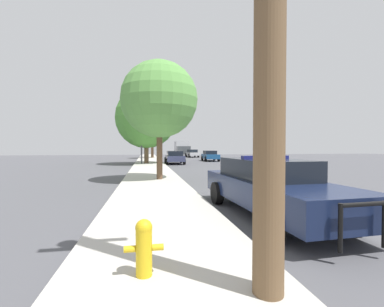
# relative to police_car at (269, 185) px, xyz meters

# --- Properties ---
(ground_plane) EXTENTS (110.00, 110.00, 0.00)m
(ground_plane) POSITION_rel_police_car_xyz_m (2.28, 0.02, -0.78)
(ground_plane) COLOR #4F4F54
(sidewalk_left) EXTENTS (3.00, 110.00, 0.13)m
(sidewalk_left) POSITION_rel_police_car_xyz_m (-2.82, 0.02, -0.71)
(sidewalk_left) COLOR #BCB7AD
(sidewalk_left) RESTS_ON ground_plane
(police_car) EXTENTS (2.20, 5.48, 1.55)m
(police_car) POSITION_rel_police_car_xyz_m (0.00, 0.00, 0.00)
(police_car) COLOR #141E3D
(police_car) RESTS_ON ground_plane
(fire_hydrant) EXTENTS (0.50, 0.22, 0.72)m
(fire_hydrant) POSITION_rel_police_car_xyz_m (-3.17, -2.90, -0.26)
(fire_hydrant) COLOR gold
(fire_hydrant) RESTS_ON sidewalk_left
(traffic_light) EXTENTS (3.72, 0.35, 5.22)m
(traffic_light) POSITION_rel_police_car_xyz_m (-2.14, 19.58, 3.04)
(traffic_light) COLOR #424247
(traffic_light) RESTS_ON sidewalk_left
(car_background_midblock) EXTENTS (2.06, 4.68, 1.38)m
(car_background_midblock) POSITION_rel_police_car_xyz_m (-0.18, 20.98, -0.05)
(car_background_midblock) COLOR #333856
(car_background_midblock) RESTS_ON ground_plane
(car_background_oncoming) EXTENTS (2.11, 4.71, 1.34)m
(car_background_oncoming) POSITION_rel_police_car_xyz_m (4.98, 25.96, -0.06)
(car_background_oncoming) COLOR navy
(car_background_oncoming) RESTS_ON ground_plane
(car_background_distant) EXTENTS (1.98, 4.61, 1.37)m
(car_background_distant) POSITION_rel_police_car_xyz_m (4.88, 38.49, -0.05)
(car_background_distant) COLOR #B7B7BC
(car_background_distant) RESTS_ON ground_plane
(box_truck) EXTENTS (2.81, 7.71, 2.95)m
(box_truck) POSITION_rel_police_car_xyz_m (3.80, 44.27, 0.80)
(box_truck) COLOR #474C51
(box_truck) RESTS_ON ground_plane
(tree_sidewalk_mid) EXTENTS (6.25, 6.25, 7.80)m
(tree_sidewalk_mid) POSITION_rel_police_car_xyz_m (-3.12, 20.60, 4.02)
(tree_sidewalk_mid) COLOR brown
(tree_sidewalk_mid) RESTS_ON sidewalk_left
(tree_sidewalk_far) EXTENTS (4.20, 4.20, 6.39)m
(tree_sidewalk_far) POSITION_rel_police_car_xyz_m (-2.19, 34.86, 3.63)
(tree_sidewalk_far) COLOR brown
(tree_sidewalk_far) RESTS_ON sidewalk_left
(tree_sidewalk_near) EXTENTS (3.93, 3.93, 6.05)m
(tree_sidewalk_near) POSITION_rel_police_car_xyz_m (-2.47, 7.06, 3.43)
(tree_sidewalk_near) COLOR brown
(tree_sidewalk_near) RESTS_ON sidewalk_left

